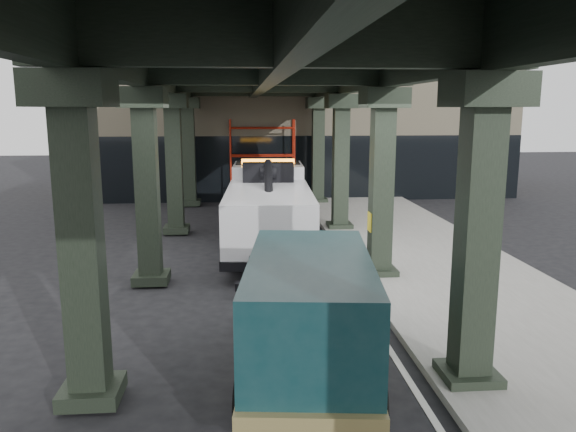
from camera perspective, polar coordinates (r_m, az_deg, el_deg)
name	(u,v)px	position (r m, az deg, el deg)	size (l,w,h in m)	color
ground	(289,307)	(13.07, 0.06, -9.20)	(90.00, 90.00, 0.00)	black
sidewalk	(447,274)	(15.90, 15.87, -5.67)	(5.00, 40.00, 0.15)	gray
lane_stripe	(345,279)	(15.17, 5.85, -6.37)	(0.12, 38.00, 0.01)	silver
viaduct	(265,68)	(14.28, -2.30, 14.77)	(7.40, 32.00, 6.40)	black
building	(293,118)	(32.38, 0.54, 9.97)	(22.00, 10.00, 8.00)	#C6B793
scaffolding	(262,159)	(27.00, -2.63, 5.77)	(3.08, 0.88, 4.00)	#A91E0D
tow_truck	(269,205)	(18.25, -1.99, 1.12)	(2.93, 8.88, 2.88)	black
towed_van	(309,311)	(9.52, 2.19, -9.59)	(2.62, 5.48, 2.15)	#0F3338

